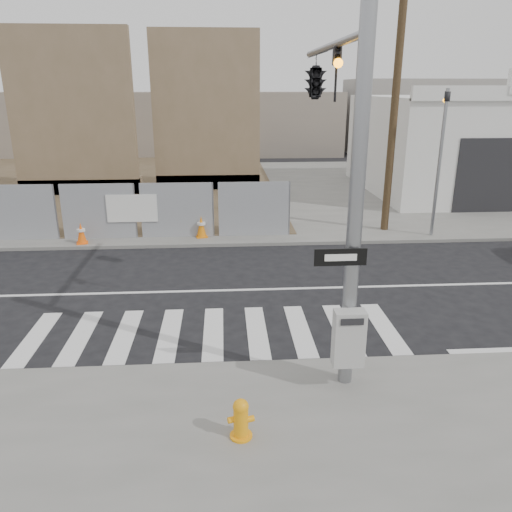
{
  "coord_description": "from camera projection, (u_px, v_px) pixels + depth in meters",
  "views": [
    {
      "loc": [
        0.3,
        -12.81,
        5.33
      ],
      "look_at": [
        1.07,
        -1.21,
        1.4
      ],
      "focal_mm": 35.0,
      "sensor_mm": 36.0,
      "label": 1
    }
  ],
  "objects": [
    {
      "name": "fire_hydrant",
      "position": [
        241.0,
        419.0,
        7.75
      ],
      "size": [
        0.44,
        0.44,
        0.68
      ],
      "rotation": [
        0.0,
        0.0,
        0.3
      ],
      "color": "orange",
      "rests_on": "sidewalk_near"
    },
    {
      "name": "concrete_wall_right",
      "position": [
        207.0,
        127.0,
        26.0
      ],
      "size": [
        5.5,
        1.3,
        8.0
      ],
      "color": "brown",
      "rests_on": "sidewalk_far"
    },
    {
      "name": "traffic_cone_d",
      "position": [
        201.0,
        227.0,
        18.23
      ],
      "size": [
        0.48,
        0.48,
        0.79
      ],
      "rotation": [
        0.0,
        0.0,
        0.2
      ],
      "color": "orange",
      "rests_on": "sidewalk_far"
    },
    {
      "name": "ground",
      "position": [
        215.0,
        291.0,
        13.8
      ],
      "size": [
        100.0,
        100.0,
        0.0
      ],
      "primitive_type": "plane",
      "color": "black",
      "rests_on": "ground"
    },
    {
      "name": "utility_pole_right",
      "position": [
        396.0,
        91.0,
        17.73
      ],
      "size": [
        1.6,
        0.28,
        10.0
      ],
      "color": "#453720",
      "rests_on": "sidewalk_far"
    },
    {
      "name": "sidewalk_far",
      "position": [
        218.0,
        190.0,
        27.01
      ],
      "size": [
        50.0,
        20.0,
        0.12
      ],
      "primitive_type": "cube",
      "color": "slate",
      "rests_on": "ground"
    },
    {
      "name": "signal_pole",
      "position": [
        326.0,
        115.0,
        10.49
      ],
      "size": [
        0.96,
        5.87,
        7.0
      ],
      "color": "gray",
      "rests_on": "sidewalk_near"
    },
    {
      "name": "auto_shop",
      "position": [
        484.0,
        144.0,
        26.11
      ],
      "size": [
        12.0,
        10.2,
        5.95
      ],
      "color": "silver",
      "rests_on": "sidewalk_far"
    },
    {
      "name": "traffic_cone_c",
      "position": [
        81.0,
        233.0,
        17.49
      ],
      "size": [
        0.47,
        0.47,
        0.75
      ],
      "rotation": [
        0.0,
        0.0,
        0.26
      ],
      "color": "#FF5F0D",
      "rests_on": "sidewalk_far"
    },
    {
      "name": "concrete_wall_left",
      "position": [
        75.0,
        129.0,
        24.65
      ],
      "size": [
        6.0,
        1.3,
        8.0
      ],
      "color": "brown",
      "rests_on": "sidewalk_far"
    },
    {
      "name": "far_signal_pole",
      "position": [
        442.0,
        143.0,
        17.53
      ],
      "size": [
        0.16,
        0.2,
        5.6
      ],
      "color": "gray",
      "rests_on": "sidewalk_far"
    }
  ]
}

